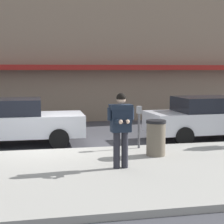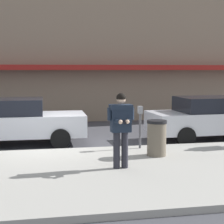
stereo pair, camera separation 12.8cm
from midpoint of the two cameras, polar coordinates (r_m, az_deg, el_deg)
The scene contains 9 objects.
ground_plane at distance 11.57m, azimuth -9.30°, elevation -6.05°, with size 80.00×80.00×0.00m, color #3D3D42.
sidewalk at distance 8.88m, azimuth -2.20°, elevation -9.33°, with size 32.00×5.30×0.14m, color #99968E.
curb_paint_line at distance 11.69m, azimuth -4.38°, elevation -5.84°, with size 28.00×0.12×0.01m, color silver.
storefront_facade at distance 20.05m, azimuth -7.38°, elevation 14.74°, with size 28.00×4.70×10.82m.
parked_sedan_mid at distance 12.78m, azimuth -14.19°, elevation -1.38°, with size 4.53×1.99×1.54m.
parked_sedan_far at distance 13.73m, azimuth 15.15°, elevation -0.87°, with size 4.57×2.07×1.54m.
man_texting_on_phone at distance 8.85m, azimuth 1.78°, elevation -1.57°, with size 0.65×0.59×1.81m.
parking_meter at distance 11.21m, azimuth 4.63°, elevation -1.35°, with size 0.12×0.18×1.27m.
trash_bin at distance 10.33m, azimuth 7.18°, elevation -3.93°, with size 0.55×0.55×0.98m.
Camera 2 is at (-0.23, -11.31, 2.48)m, focal length 60.00 mm.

